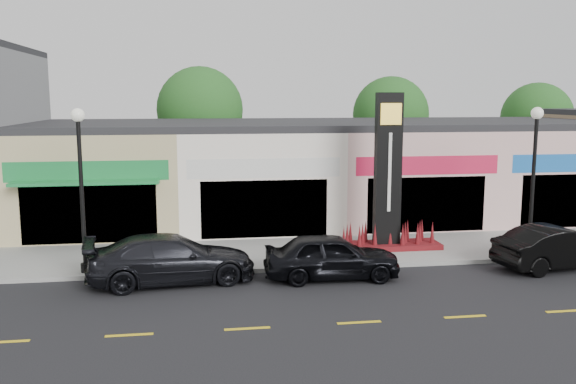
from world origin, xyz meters
The scene contains 16 objects.
ground centered at (0.00, 0.00, 0.00)m, with size 120.00×120.00×0.00m, color black.
sidewalk centered at (0.00, 4.35, 0.07)m, with size 52.00×4.30×0.15m, color gray.
curb centered at (0.00, 2.10, 0.07)m, with size 52.00×0.20×0.15m, color gray.
shop_beige centered at (-8.50, 11.46, 2.40)m, with size 7.00×10.85×4.80m.
shop_cream centered at (-1.50, 11.47, 2.40)m, with size 7.00×10.01×4.80m.
shop_pink_w centered at (5.50, 11.47, 2.40)m, with size 7.00×10.01×4.80m.
shop_pink_e centered at (12.50, 11.47, 2.40)m, with size 7.00×10.01×4.80m.
tree_rear_west centered at (-4.00, 19.50, 5.22)m, with size 5.20×5.20×7.83m.
tree_rear_mid centered at (8.00, 19.50, 4.88)m, with size 4.80×4.80×7.29m.
tree_rear_east centered at (18.00, 19.50, 4.63)m, with size 4.60×4.60×6.94m.
lamp_west_near centered at (-8.00, 2.50, 3.48)m, with size 0.44×0.44×5.47m.
lamp_east_near centered at (8.00, 2.50, 3.48)m, with size 0.44×0.44×5.47m.
pylon_sign centered at (3.00, 4.20, 2.27)m, with size 4.20×1.30×6.00m.
car_dark_sedan centered at (-5.11, 1.40, 0.78)m, with size 5.41×2.20×1.57m, color black.
car_black_sedan centered at (0.13, 1.06, 0.76)m, with size 4.47×1.80×1.52m, color black.
car_black_conv centered at (8.29, 1.04, 0.76)m, with size 4.61×1.61×1.52m, color black.
Camera 1 is at (-4.16, -18.12, 5.96)m, focal length 38.00 mm.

